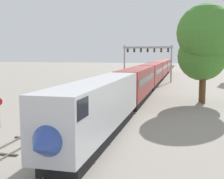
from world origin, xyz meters
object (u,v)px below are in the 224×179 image
passenger_train (152,74)px  trackside_tree_mid (206,33)px  signal_gantry (148,55)px  trackside_tree_left (202,57)px

passenger_train → trackside_tree_mid: bearing=-66.1°
signal_gantry → trackside_tree_mid: trackside_tree_mid is taller
trackside_tree_mid → signal_gantry: bearing=110.7°
trackside_tree_mid → trackside_tree_left: bearing=104.1°
passenger_train → trackside_tree_mid: (9.28, -20.90, 7.07)m
signal_gantry → trackside_tree_mid: (11.53, -30.53, 3.07)m
passenger_train → trackside_tree_left: bearing=-65.5°
signal_gantry → trackside_tree_left: 31.45m
trackside_tree_left → trackside_tree_mid: size_ratio=0.73×
passenger_train → trackside_tree_left: trackside_tree_left is taller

